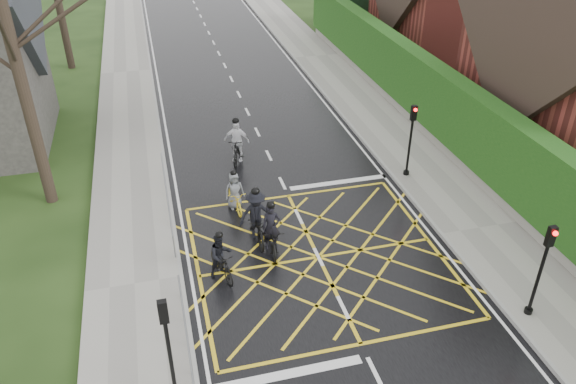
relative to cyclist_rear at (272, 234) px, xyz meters
name	(u,v)px	position (x,y,z in m)	size (l,w,h in m)	color
ground	(318,257)	(1.40, -0.84, -0.61)	(120.00, 120.00, 0.00)	black
road	(318,257)	(1.40, -0.84, -0.61)	(9.00, 80.00, 0.01)	black
sidewalk_right	(479,229)	(7.40, -0.84, -0.54)	(3.00, 80.00, 0.15)	gray
sidewalk_left	(135,285)	(-4.60, -0.84, -0.54)	(3.00, 80.00, 0.15)	gray
stone_wall	(444,144)	(9.15, 5.16, -0.26)	(0.50, 38.00, 0.70)	slate
hedge	(450,108)	(9.15, 5.16, 1.49)	(0.90, 38.00, 2.80)	#143E10
railing_south	(188,343)	(-3.25, -4.34, 0.17)	(0.05, 5.04, 1.03)	slate
railing_north	(167,195)	(-3.25, 3.16, 0.18)	(0.05, 6.04, 1.03)	slate
traffic_light_ne	(410,142)	(6.50, 3.36, 1.05)	(0.24, 0.31, 3.21)	black
traffic_light_se	(540,273)	(6.50, -5.04, 1.05)	(0.24, 0.31, 3.21)	black
traffic_light_sw	(169,351)	(-3.70, -5.33, 1.05)	(0.24, 0.31, 3.21)	black
cyclist_rear	(272,234)	(0.00, 0.00, 0.00)	(0.85, 1.99, 1.88)	black
cyclist_back	(221,260)	(-1.87, -0.95, 0.02)	(0.91, 1.74, 1.68)	black
cyclist_mid	(257,220)	(-0.36, 0.75, 0.14)	(1.22, 2.11, 2.04)	black
cyclist_front	(237,145)	(-0.02, 6.54, 0.14)	(1.18, 2.11, 2.03)	black
cyclist_lead	(235,196)	(-0.77, 2.83, -0.05)	(0.78, 1.73, 1.63)	gold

